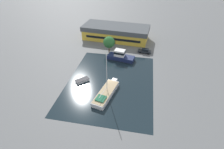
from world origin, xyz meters
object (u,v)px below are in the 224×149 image
Objects in this scene: motor_cruiser at (121,56)px; small_dinghy at (82,80)px; sailboat_moored at (106,93)px; parked_car at (145,51)px; quay_tree_near_building at (109,42)px; warehouse_building at (116,32)px.

motor_cruiser is 2.37× the size of small_dinghy.
motor_cruiser is (1.01, 18.77, 0.60)m from sailboat_moored.
sailboat_moored reaches higher than parked_car.
motor_cruiser is at bearing 134.82° from parked_car.
sailboat_moored is (3.93, -23.33, -3.32)m from quay_tree_near_building.
motor_cruiser is (-8.05, -6.42, 0.46)m from parked_car.
warehouse_building is 36.24m from sailboat_moored.
motor_cruiser is at bearing -70.06° from warehouse_building.
quay_tree_near_building is at bearing 104.41° from parked_car.
warehouse_building reaches higher than motor_cruiser.
warehouse_building is at bearing -51.92° from small_dinghy.
sailboat_moored reaches higher than quay_tree_near_building.
quay_tree_near_building is 1.25× the size of parked_car.
parked_car is (12.67, -10.80, -1.99)m from warehouse_building.
parked_car is at bearing -40.84° from motor_cruiser.
parked_car is at bearing -35.52° from warehouse_building.
parked_car is at bearing 8.18° from quay_tree_near_building.
warehouse_building is 2.91× the size of motor_cruiser.
parked_car is 26.87m from small_dinghy.
quay_tree_near_building reaches higher than parked_car.
small_dinghy is (-8.05, 4.48, -0.34)m from sailboat_moored.
parked_car is 0.41× the size of sailboat_moored.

